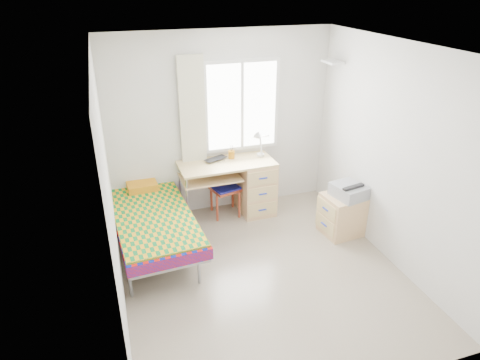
# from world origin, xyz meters

# --- Properties ---
(floor) EXTENTS (3.50, 3.50, 0.00)m
(floor) POSITION_xyz_m (0.00, 0.00, 0.00)
(floor) COLOR #BCAD93
(floor) RESTS_ON ground
(ceiling) EXTENTS (3.50, 3.50, 0.00)m
(ceiling) POSITION_xyz_m (0.00, 0.00, 2.60)
(ceiling) COLOR white
(ceiling) RESTS_ON wall_back
(wall_back) EXTENTS (3.20, 0.00, 3.20)m
(wall_back) POSITION_xyz_m (0.00, 1.75, 1.30)
(wall_back) COLOR silver
(wall_back) RESTS_ON ground
(wall_left) EXTENTS (0.00, 3.50, 3.50)m
(wall_left) POSITION_xyz_m (-1.60, 0.00, 1.30)
(wall_left) COLOR silver
(wall_left) RESTS_ON ground
(wall_right) EXTENTS (0.00, 3.50, 3.50)m
(wall_right) POSITION_xyz_m (1.60, 0.00, 1.30)
(wall_right) COLOR silver
(wall_right) RESTS_ON ground
(window) EXTENTS (1.10, 0.04, 1.30)m
(window) POSITION_xyz_m (0.30, 1.73, 1.55)
(window) COLOR white
(window) RESTS_ON wall_back
(curtain) EXTENTS (0.35, 0.05, 1.70)m
(curtain) POSITION_xyz_m (-0.42, 1.68, 1.45)
(curtain) COLOR beige
(curtain) RESTS_ON wall_back
(floating_shelf) EXTENTS (0.20, 0.32, 0.03)m
(floating_shelf) POSITION_xyz_m (1.49, 1.40, 2.15)
(floating_shelf) COLOR white
(floating_shelf) RESTS_ON wall_right
(bed) EXTENTS (1.07, 2.09, 0.88)m
(bed) POSITION_xyz_m (-1.14, 1.03, 0.43)
(bed) COLOR #93959B
(bed) RESTS_ON floor
(desk) EXTENTS (1.35, 0.64, 0.84)m
(desk) POSITION_xyz_m (0.35, 1.46, 0.45)
(desk) COLOR #E0C675
(desk) RESTS_ON floor
(chair) EXTENTS (0.45, 0.45, 0.86)m
(chair) POSITION_xyz_m (-0.03, 1.54, 0.48)
(chair) COLOR #9B391E
(chair) RESTS_ON floor
(cabinet) EXTENTS (0.57, 0.51, 0.57)m
(cabinet) POSITION_xyz_m (1.34, 0.51, 0.28)
(cabinet) COLOR tan
(cabinet) RESTS_ON floor
(printer) EXTENTS (0.44, 0.48, 0.18)m
(printer) POSITION_xyz_m (1.37, 0.48, 0.66)
(printer) COLOR #9EA1A6
(printer) RESTS_ON cabinet
(laptop) EXTENTS (0.40, 0.34, 0.03)m
(laptop) POSITION_xyz_m (-0.11, 1.55, 0.85)
(laptop) COLOR black
(laptop) RESTS_ON desk
(pen_cup) EXTENTS (0.11, 0.11, 0.11)m
(pen_cup) POSITION_xyz_m (0.10, 1.59, 0.89)
(pen_cup) COLOR orange
(pen_cup) RESTS_ON desk
(task_lamp) EXTENTS (0.23, 0.33, 0.43)m
(task_lamp) POSITION_xyz_m (0.47, 1.43, 1.11)
(task_lamp) COLOR white
(task_lamp) RESTS_ON desk
(book) EXTENTS (0.20, 0.27, 0.02)m
(book) POSITION_xyz_m (-0.17, 1.42, 0.59)
(book) COLOR gray
(book) RESTS_ON desk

